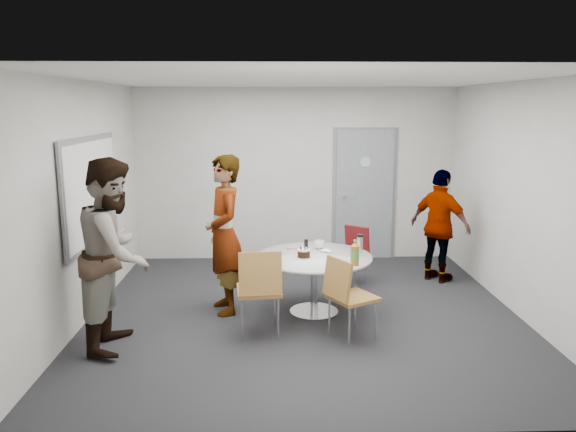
{
  "coord_description": "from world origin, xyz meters",
  "views": [
    {
      "loc": [
        -0.39,
        -6.28,
        2.42
      ],
      "look_at": [
        -0.18,
        0.25,
        1.13
      ],
      "focal_mm": 35.0,
      "sensor_mm": 36.0,
      "label": 1
    }
  ],
  "objects_px": {
    "person_right": "(440,226)",
    "whiteboard": "(92,191)",
    "table": "(316,264)",
    "chair_near_left": "(260,284)",
    "person_main": "(224,235)",
    "chair_near_right": "(346,291)",
    "chair_far": "(353,250)",
    "door": "(364,195)",
    "person_left": "(115,254)"
  },
  "relations": [
    {
      "from": "door",
      "to": "chair_far",
      "type": "bearing_deg",
      "value": -104.9
    },
    {
      "from": "whiteboard",
      "to": "person_left",
      "type": "relative_size",
      "value": 0.99
    },
    {
      "from": "whiteboard",
      "to": "chair_near_left",
      "type": "bearing_deg",
      "value": -24.61
    },
    {
      "from": "person_left",
      "to": "door",
      "type": "bearing_deg",
      "value": -42.29
    },
    {
      "from": "door",
      "to": "chair_far",
      "type": "height_order",
      "value": "door"
    },
    {
      "from": "person_main",
      "to": "person_left",
      "type": "distance_m",
      "value": 1.38
    },
    {
      "from": "person_left",
      "to": "chair_near_right",
      "type": "bearing_deg",
      "value": -89.06
    },
    {
      "from": "whiteboard",
      "to": "chair_far",
      "type": "bearing_deg",
      "value": 16.02
    },
    {
      "from": "person_main",
      "to": "person_left",
      "type": "relative_size",
      "value": 0.97
    },
    {
      "from": "chair_near_right",
      "to": "person_left",
      "type": "xyz_separation_m",
      "value": [
        -2.33,
        -0.02,
        0.42
      ]
    },
    {
      "from": "door",
      "to": "chair_near_left",
      "type": "distance_m",
      "value": 3.59
    },
    {
      "from": "whiteboard",
      "to": "chair_near_right",
      "type": "height_order",
      "value": "whiteboard"
    },
    {
      "from": "whiteboard",
      "to": "person_main",
      "type": "distance_m",
      "value": 1.61
    },
    {
      "from": "chair_near_left",
      "to": "person_main",
      "type": "height_order",
      "value": "person_main"
    },
    {
      "from": "person_right",
      "to": "person_left",
      "type": "bearing_deg",
      "value": 77.08
    },
    {
      "from": "whiteboard",
      "to": "person_right",
      "type": "relative_size",
      "value": 1.21
    },
    {
      "from": "chair_far",
      "to": "person_main",
      "type": "xyz_separation_m",
      "value": [
        -1.67,
        -1.0,
        0.45
      ]
    },
    {
      "from": "chair_near_left",
      "to": "chair_near_right",
      "type": "bearing_deg",
      "value": -11.28
    },
    {
      "from": "whiteboard",
      "to": "chair_near_right",
      "type": "relative_size",
      "value": 2.12
    },
    {
      "from": "whiteboard",
      "to": "table",
      "type": "relative_size",
      "value": 1.42
    },
    {
      "from": "whiteboard",
      "to": "person_right",
      "type": "bearing_deg",
      "value": 13.01
    },
    {
      "from": "chair_far",
      "to": "person_main",
      "type": "bearing_deg",
      "value": 68.16
    },
    {
      "from": "whiteboard",
      "to": "table",
      "type": "bearing_deg",
      "value": -3.92
    },
    {
      "from": "person_main",
      "to": "person_right",
      "type": "relative_size",
      "value": 1.19
    },
    {
      "from": "chair_near_right",
      "to": "person_left",
      "type": "height_order",
      "value": "person_left"
    },
    {
      "from": "chair_far",
      "to": "person_left",
      "type": "distance_m",
      "value": 3.34
    },
    {
      "from": "table",
      "to": "person_main",
      "type": "bearing_deg",
      "value": 174.8
    },
    {
      "from": "chair_near_left",
      "to": "chair_near_right",
      "type": "relative_size",
      "value": 1.08
    },
    {
      "from": "chair_near_left",
      "to": "person_left",
      "type": "distance_m",
      "value": 1.49
    },
    {
      "from": "whiteboard",
      "to": "person_left",
      "type": "distance_m",
      "value": 1.23
    },
    {
      "from": "door",
      "to": "chair_far",
      "type": "xyz_separation_m",
      "value": [
        -0.36,
        -1.36,
        -0.54
      ]
    },
    {
      "from": "door",
      "to": "chair_near_right",
      "type": "distance_m",
      "value": 3.38
    },
    {
      "from": "whiteboard",
      "to": "chair_far",
      "type": "xyz_separation_m",
      "value": [
        3.2,
        0.92,
        -0.97
      ]
    },
    {
      "from": "table",
      "to": "chair_near_right",
      "type": "bearing_deg",
      "value": -73.42
    },
    {
      "from": "door",
      "to": "person_right",
      "type": "distance_m",
      "value": 1.54
    },
    {
      "from": "chair_near_left",
      "to": "chair_far",
      "type": "bearing_deg",
      "value": 50.38
    },
    {
      "from": "table",
      "to": "chair_far",
      "type": "bearing_deg",
      "value": 61.47
    },
    {
      "from": "table",
      "to": "chair_near_right",
      "type": "relative_size",
      "value": 1.5
    },
    {
      "from": "table",
      "to": "chair_near_left",
      "type": "height_order",
      "value": "table"
    },
    {
      "from": "table",
      "to": "chair_far",
      "type": "relative_size",
      "value": 1.68
    },
    {
      "from": "whiteboard",
      "to": "person_right",
      "type": "height_order",
      "value": "whiteboard"
    },
    {
      "from": "table",
      "to": "person_main",
      "type": "height_order",
      "value": "person_main"
    },
    {
      "from": "whiteboard",
      "to": "table",
      "type": "height_order",
      "value": "whiteboard"
    },
    {
      "from": "door",
      "to": "whiteboard",
      "type": "relative_size",
      "value": 1.12
    },
    {
      "from": "chair_far",
      "to": "chair_near_right",
      "type": "bearing_deg",
      "value": 116.76
    },
    {
      "from": "table",
      "to": "chair_far",
      "type": "distance_m",
      "value": 1.25
    },
    {
      "from": "chair_near_right",
      "to": "person_main",
      "type": "height_order",
      "value": "person_main"
    },
    {
      "from": "person_left",
      "to": "whiteboard",
      "type": "bearing_deg",
      "value": 27.47
    },
    {
      "from": "person_right",
      "to": "whiteboard",
      "type": "bearing_deg",
      "value": 62.65
    },
    {
      "from": "chair_near_right",
      "to": "chair_far",
      "type": "distance_m",
      "value": 1.94
    }
  ]
}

